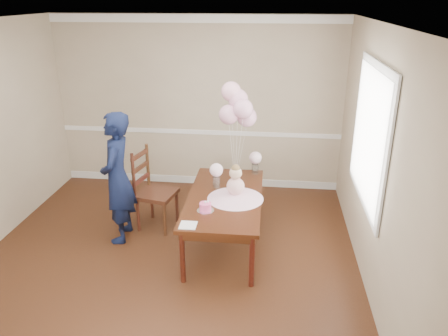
% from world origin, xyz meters
% --- Properties ---
extents(floor, '(4.50, 5.00, 0.00)m').
position_xyz_m(floor, '(0.00, 0.00, 0.00)').
color(floor, black).
rests_on(floor, ground).
extents(ceiling, '(4.50, 5.00, 0.02)m').
position_xyz_m(ceiling, '(0.00, 0.00, 2.70)').
color(ceiling, white).
rests_on(ceiling, wall_back).
extents(wall_back, '(4.50, 0.02, 2.70)m').
position_xyz_m(wall_back, '(0.00, 2.50, 1.35)').
color(wall_back, tan).
rests_on(wall_back, floor).
extents(wall_front, '(4.50, 0.02, 2.70)m').
position_xyz_m(wall_front, '(0.00, -2.50, 1.35)').
color(wall_front, tan).
rests_on(wall_front, floor).
extents(wall_right, '(0.02, 5.00, 2.70)m').
position_xyz_m(wall_right, '(2.25, 0.00, 1.35)').
color(wall_right, tan).
rests_on(wall_right, floor).
extents(chair_rail_trim, '(4.50, 0.02, 0.07)m').
position_xyz_m(chair_rail_trim, '(0.00, 2.49, 0.90)').
color(chair_rail_trim, white).
rests_on(chair_rail_trim, wall_back).
extents(crown_molding, '(4.50, 0.02, 0.12)m').
position_xyz_m(crown_molding, '(0.00, 2.49, 2.63)').
color(crown_molding, white).
rests_on(crown_molding, wall_back).
extents(baseboard_trim, '(4.50, 0.02, 0.12)m').
position_xyz_m(baseboard_trim, '(0.00, 2.49, 0.06)').
color(baseboard_trim, silver).
rests_on(baseboard_trim, floor).
extents(window_frame, '(0.02, 1.66, 1.56)m').
position_xyz_m(window_frame, '(2.23, 0.50, 1.55)').
color(window_frame, silver).
rests_on(window_frame, wall_right).
extents(window_blinds, '(0.01, 1.50, 1.40)m').
position_xyz_m(window_blinds, '(2.21, 0.50, 1.55)').
color(window_blinds, white).
rests_on(window_blinds, wall_right).
extents(dining_table_top, '(0.91, 1.80, 0.04)m').
position_xyz_m(dining_table_top, '(0.64, 0.63, 0.65)').
color(dining_table_top, black).
rests_on(dining_table_top, table_leg_fl).
extents(table_apron, '(0.82, 1.71, 0.09)m').
position_xyz_m(table_apron, '(0.64, 0.63, 0.58)').
color(table_apron, black).
rests_on(table_apron, table_leg_fl).
extents(table_leg_fl, '(0.06, 0.06, 0.63)m').
position_xyz_m(table_leg_fl, '(0.27, -0.19, 0.31)').
color(table_leg_fl, black).
rests_on(table_leg_fl, floor).
extents(table_leg_fr, '(0.06, 0.06, 0.63)m').
position_xyz_m(table_leg_fr, '(1.02, -0.18, 0.31)').
color(table_leg_fr, black).
rests_on(table_leg_fr, floor).
extents(table_leg_bl, '(0.06, 0.06, 0.63)m').
position_xyz_m(table_leg_bl, '(0.25, 1.45, 0.31)').
color(table_leg_bl, black).
rests_on(table_leg_bl, floor).
extents(table_leg_br, '(0.06, 0.06, 0.63)m').
position_xyz_m(table_leg_br, '(1.00, 1.46, 0.31)').
color(table_leg_br, black).
rests_on(table_leg_br, floor).
extents(baby_skirt, '(0.69, 0.69, 0.09)m').
position_xyz_m(baby_skirt, '(0.77, 0.59, 0.72)').
color(baby_skirt, '#F4B4CF').
rests_on(baby_skirt, dining_table_top).
extents(baby_torso, '(0.21, 0.21, 0.21)m').
position_xyz_m(baby_torso, '(0.77, 0.59, 0.83)').
color(baby_torso, pink).
rests_on(baby_torso, baby_skirt).
extents(baby_head, '(0.15, 0.15, 0.15)m').
position_xyz_m(baby_head, '(0.77, 0.59, 1.00)').
color(baby_head, beige).
rests_on(baby_head, baby_torso).
extents(baby_hair, '(0.11, 0.11, 0.11)m').
position_xyz_m(baby_hair, '(0.77, 0.59, 1.05)').
color(baby_hair, brown).
rests_on(baby_hair, baby_head).
extents(cake_platter, '(0.20, 0.20, 0.01)m').
position_xyz_m(cake_platter, '(0.46, 0.23, 0.67)').
color(cake_platter, silver).
rests_on(cake_platter, dining_table_top).
extents(birthday_cake, '(0.14, 0.14, 0.09)m').
position_xyz_m(birthday_cake, '(0.46, 0.23, 0.72)').
color(birthday_cake, '#EE4B8F').
rests_on(birthday_cake, cake_platter).
extents(cake_flower_a, '(0.03, 0.03, 0.03)m').
position_xyz_m(cake_flower_a, '(0.46, 0.23, 0.78)').
color(cake_flower_a, white).
rests_on(cake_flower_a, birthday_cake).
extents(cake_flower_b, '(0.03, 0.03, 0.03)m').
position_xyz_m(cake_flower_b, '(0.49, 0.25, 0.78)').
color(cake_flower_b, white).
rests_on(cake_flower_b, birthday_cake).
extents(rose_vase_near, '(0.09, 0.09, 0.14)m').
position_xyz_m(rose_vase_near, '(0.50, 0.90, 0.74)').
color(rose_vase_near, silver).
rests_on(rose_vase_near, dining_table_top).
extents(roses_near, '(0.17, 0.17, 0.17)m').
position_xyz_m(roses_near, '(0.50, 0.90, 0.90)').
color(roses_near, '#FDD4DE').
rests_on(roses_near, rose_vase_near).
extents(rose_vase_far, '(0.09, 0.09, 0.14)m').
position_xyz_m(rose_vase_far, '(0.97, 1.40, 0.74)').
color(rose_vase_far, silver).
rests_on(rose_vase_far, dining_table_top).
extents(roses_far, '(0.17, 0.17, 0.17)m').
position_xyz_m(roses_far, '(0.97, 1.40, 0.90)').
color(roses_far, silver).
rests_on(roses_far, rose_vase_far).
extents(napkin, '(0.18, 0.18, 0.01)m').
position_xyz_m(napkin, '(0.33, -0.13, 0.67)').
color(napkin, white).
rests_on(napkin, dining_table_top).
extents(balloon_weight, '(0.04, 0.04, 0.02)m').
position_xyz_m(balloon_weight, '(0.72, 1.13, 0.68)').
color(balloon_weight, '#B4B4B8').
rests_on(balloon_weight, dining_table_top).
extents(balloon_a, '(0.25, 0.25, 0.25)m').
position_xyz_m(balloon_a, '(0.63, 1.13, 1.56)').
color(balloon_a, '#E2A0BC').
rests_on(balloon_a, balloon_ribbon_a).
extents(balloon_b, '(0.25, 0.25, 0.25)m').
position_xyz_m(balloon_b, '(0.81, 1.08, 1.65)').
color(balloon_b, '#F0AACD').
rests_on(balloon_b, balloon_ribbon_b).
extents(balloon_c, '(0.25, 0.25, 0.25)m').
position_xyz_m(balloon_c, '(0.74, 1.22, 1.74)').
color(balloon_c, '#ECA7C4').
rests_on(balloon_c, balloon_ribbon_c).
extents(balloon_d, '(0.25, 0.25, 0.25)m').
position_xyz_m(balloon_d, '(0.65, 1.23, 1.83)').
color(balloon_d, '#FFB4CB').
rests_on(balloon_d, balloon_ribbon_d).
extents(balloon_e, '(0.25, 0.25, 0.25)m').
position_xyz_m(balloon_e, '(0.86, 1.20, 1.52)').
color(balloon_e, '#DE9DBD').
rests_on(balloon_e, balloon_ribbon_e).
extents(balloon_ribbon_a, '(0.08, 0.00, 0.75)m').
position_xyz_m(balloon_ribbon_a, '(0.68, 1.13, 1.05)').
color(balloon_ribbon_a, white).
rests_on(balloon_ribbon_a, balloon_weight).
extents(balloon_ribbon_b, '(0.09, 0.05, 0.84)m').
position_xyz_m(balloon_ribbon_b, '(0.77, 1.10, 1.10)').
color(balloon_ribbon_b, white).
rests_on(balloon_ribbon_b, balloon_weight).
extents(balloon_ribbon_c, '(0.02, 0.08, 0.93)m').
position_xyz_m(balloon_ribbon_c, '(0.73, 1.17, 1.14)').
color(balloon_ribbon_c, white).
rests_on(balloon_ribbon_c, balloon_weight).
extents(balloon_ribbon_d, '(0.08, 0.09, 1.01)m').
position_xyz_m(balloon_ribbon_d, '(0.69, 1.18, 1.19)').
color(balloon_ribbon_d, silver).
rests_on(balloon_ribbon_d, balloon_weight).
extents(balloon_ribbon_e, '(0.13, 0.07, 0.69)m').
position_xyz_m(balloon_ribbon_e, '(0.79, 1.16, 1.03)').
color(balloon_ribbon_e, silver).
rests_on(balloon_ribbon_e, balloon_weight).
extents(dining_chair_seat, '(0.56, 0.56, 0.05)m').
position_xyz_m(dining_chair_seat, '(-0.32, 0.99, 0.48)').
color(dining_chair_seat, '#35180E').
rests_on(dining_chair_seat, chair_leg_fl).
extents(chair_leg_fl, '(0.05, 0.05, 0.46)m').
position_xyz_m(chair_leg_fl, '(-0.54, 0.84, 0.23)').
color(chair_leg_fl, '#3A180F').
rests_on(chair_leg_fl, floor).
extents(chair_leg_fr, '(0.05, 0.05, 0.46)m').
position_xyz_m(chair_leg_fr, '(-0.17, 0.76, 0.23)').
color(chair_leg_fr, '#361B0E').
rests_on(chair_leg_fr, floor).
extents(chair_leg_bl, '(0.05, 0.05, 0.46)m').
position_xyz_m(chair_leg_bl, '(-0.46, 1.22, 0.23)').
color(chair_leg_bl, '#37170F').
rests_on(chair_leg_bl, floor).
extents(chair_leg_br, '(0.05, 0.05, 0.46)m').
position_xyz_m(chair_leg_br, '(-0.09, 1.14, 0.23)').
color(chair_leg_br, black).
rests_on(chair_leg_br, floor).
extents(chair_back_post_l, '(0.05, 0.05, 0.60)m').
position_xyz_m(chair_back_post_l, '(-0.57, 0.85, 0.80)').
color(chair_back_post_l, '#33160D').
rests_on(chair_back_post_l, dining_chair_seat).
extents(chair_back_post_r, '(0.05, 0.05, 0.60)m').
position_xyz_m(chair_back_post_r, '(-0.49, 1.23, 0.80)').
color(chair_back_post_r, '#361F0E').
rests_on(chair_back_post_r, dining_chair_seat).
extents(chair_slat_low, '(0.12, 0.43, 0.05)m').
position_xyz_m(chair_slat_low, '(-0.53, 1.04, 0.67)').
color(chair_slat_low, '#37140F').
rests_on(chair_slat_low, dining_chair_seat).
extents(chair_slat_mid, '(0.12, 0.43, 0.05)m').
position_xyz_m(chair_slat_mid, '(-0.53, 1.04, 0.84)').
color(chair_slat_mid, black).
rests_on(chair_slat_mid, dining_chair_seat).
extents(chair_slat_top, '(0.12, 0.43, 0.05)m').
position_xyz_m(chair_slat_top, '(-0.53, 1.04, 1.01)').
color(chair_slat_top, '#34170E').
rests_on(chair_slat_top, dining_chair_seat).
extents(woman, '(0.46, 0.64, 1.68)m').
position_xyz_m(woman, '(-0.70, 0.65, 0.84)').
color(woman, black).
rests_on(woman, floor).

